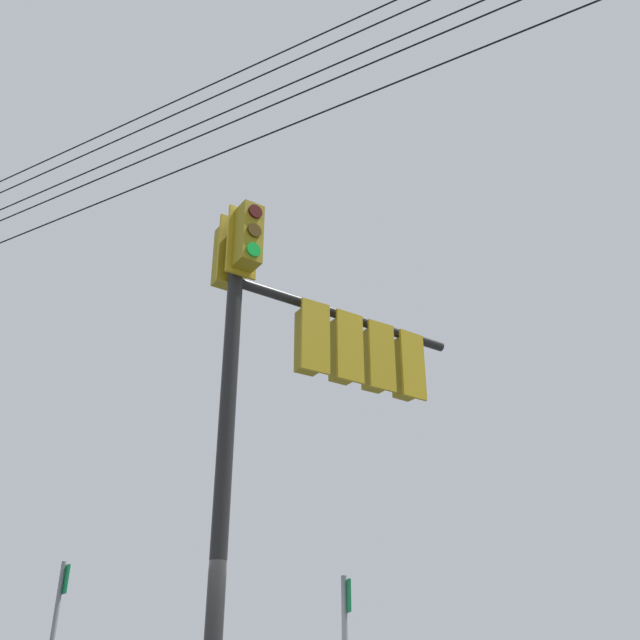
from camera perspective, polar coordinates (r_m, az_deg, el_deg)
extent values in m
cylinder|color=black|center=(8.65, -7.59, -11.91)|extent=(0.20, 0.20, 6.93)
cylinder|color=black|center=(10.49, 2.15, 0.23)|extent=(1.47, 3.45, 0.14)
cube|color=olive|center=(10.16, -7.30, 4.99)|extent=(0.39, 0.39, 0.90)
cube|color=#B29319|center=(10.03, -6.85, 5.43)|extent=(0.20, 0.42, 1.04)
cylinder|color=#360503|center=(10.45, -7.62, 5.98)|extent=(0.10, 0.20, 0.20)
cylinder|color=#3C2703|center=(10.29, -7.73, 4.58)|extent=(0.10, 0.20, 0.20)
cylinder|color=green|center=(10.14, -7.83, 3.14)|extent=(0.10, 0.20, 0.20)
cube|color=olive|center=(9.71, -5.65, 6.57)|extent=(0.39, 0.39, 0.90)
cube|color=#B29319|center=(9.84, -6.13, 6.11)|extent=(0.20, 0.42, 1.04)
cylinder|color=#360503|center=(9.76, -5.10, 8.49)|extent=(0.10, 0.20, 0.20)
cylinder|color=#3C2703|center=(9.59, -5.17, 7.03)|extent=(0.10, 0.20, 0.20)
cylinder|color=green|center=(9.42, -5.24, 5.53)|extent=(0.10, 0.20, 0.20)
cube|color=olive|center=(9.91, -0.86, -1.62)|extent=(0.40, 0.40, 0.90)
cube|color=#B29319|center=(9.77, -0.36, -1.25)|extent=(0.22, 0.42, 1.04)
cylinder|color=#360503|center=(10.17, -1.32, -0.44)|extent=(0.11, 0.19, 0.20)
cylinder|color=#3C2703|center=(10.04, -1.34, -1.97)|extent=(0.11, 0.19, 0.20)
cylinder|color=green|center=(9.91, -1.36, -3.54)|extent=(0.11, 0.19, 0.20)
cube|color=olive|center=(10.20, 1.82, -2.39)|extent=(0.39, 0.39, 0.90)
cube|color=#B29319|center=(10.07, 2.37, -2.05)|extent=(0.20, 0.42, 1.04)
cylinder|color=#360503|center=(10.45, 1.27, -1.22)|extent=(0.10, 0.20, 0.20)
cylinder|color=#3C2703|center=(10.32, 1.29, -2.72)|extent=(0.10, 0.20, 0.20)
cylinder|color=green|center=(10.20, 1.31, -4.25)|extent=(0.10, 0.20, 0.20)
cube|color=olive|center=(10.52, 4.34, -3.12)|extent=(0.40, 0.40, 0.90)
cube|color=#B29319|center=(10.39, 4.89, -2.79)|extent=(0.21, 0.42, 1.04)
cylinder|color=#360503|center=(10.76, 3.77, -1.97)|extent=(0.11, 0.20, 0.20)
cylinder|color=#3C2703|center=(10.64, 3.82, -3.43)|extent=(0.11, 0.20, 0.20)
cylinder|color=green|center=(10.52, 3.87, -4.92)|extent=(0.11, 0.20, 0.20)
cube|color=olive|center=(10.85, 6.72, -3.79)|extent=(0.39, 0.39, 0.90)
cube|color=#B29319|center=(10.74, 7.32, -3.50)|extent=(0.19, 0.43, 1.04)
cylinder|color=#360503|center=(11.09, 6.08, -2.65)|extent=(0.10, 0.20, 0.20)
cylinder|color=#3C2703|center=(10.97, 6.15, -4.08)|extent=(0.10, 0.20, 0.20)
cylinder|color=green|center=(10.85, 6.23, -5.54)|extent=(0.10, 0.20, 0.20)
cube|color=#0C7238|center=(9.24, 2.17, -20.87)|extent=(0.22, 0.23, 0.37)
cube|color=white|center=(9.24, 2.27, -20.87)|extent=(0.17, 0.18, 0.31)
cube|color=#0C7238|center=(11.76, -19.45, -18.68)|extent=(0.28, 0.12, 0.40)
cube|color=white|center=(11.76, -19.38, -18.69)|extent=(0.22, 0.08, 0.34)
cylinder|color=black|center=(11.54, -10.58, 11.65)|extent=(24.03, 2.17, 0.21)
cylinder|color=black|center=(11.87, -10.36, 13.65)|extent=(24.03, 2.17, 0.21)
cylinder|color=black|center=(12.05, -10.25, 14.63)|extent=(24.03, 2.17, 0.21)
cylinder|color=black|center=(12.34, -10.08, 16.15)|extent=(24.03, 2.17, 0.21)
cylinder|color=black|center=(12.55, -9.96, 17.15)|extent=(24.03, 2.17, 0.21)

